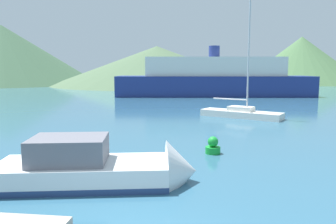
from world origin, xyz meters
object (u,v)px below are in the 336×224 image
at_px(motorboat_near, 103,169).
at_px(ferry_distant, 214,79).
at_px(buoy_marker, 213,146).
at_px(sailboat_inner, 241,112).

relative_size(motorboat_near, ferry_distant, 0.24).
xyz_separation_m(ferry_distant, buoy_marker, (-0.50, -32.90, -2.10)).
distance_m(sailboat_inner, ferry_distant, 21.47).
bearing_deg(motorboat_near, ferry_distant, 72.74).
bearing_deg(ferry_distant, motorboat_near, -103.19).
bearing_deg(motorboat_near, buoy_marker, 39.47).
relative_size(sailboat_inner, ferry_distant, 0.37).
bearing_deg(buoy_marker, sailboat_inner, 78.53).
distance_m(motorboat_near, sailboat_inner, 17.15).
height_order(sailboat_inner, buoy_marker, sailboat_inner).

